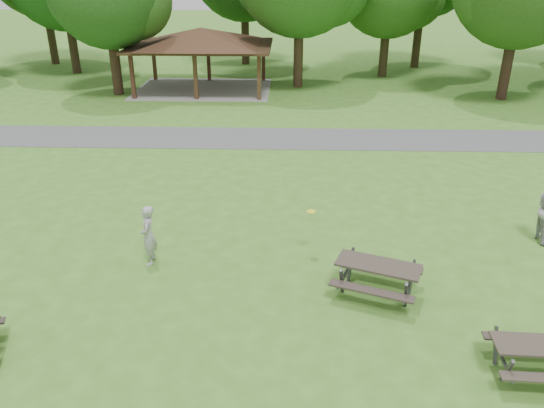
{
  "coord_description": "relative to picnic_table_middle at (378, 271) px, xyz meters",
  "views": [
    {
      "loc": [
        1.43,
        -9.52,
        7.6
      ],
      "look_at": [
        1.0,
        4.0,
        1.3
      ],
      "focal_mm": 35.0,
      "sensor_mm": 36.0,
      "label": 1
    }
  ],
  "objects": [
    {
      "name": "ground",
      "position": [
        -3.67,
        -1.59,
        -0.65
      ],
      "size": [
        160.0,
        160.0,
        0.0
      ],
      "primitive_type": "plane",
      "color": "#3C7320",
      "rests_on": "ground"
    },
    {
      "name": "picnic_table_middle",
      "position": [
        0.0,
        0.0,
        0.0
      ],
      "size": [
        2.46,
        2.23,
        0.88
      ],
      "color": "#312A23",
      "rests_on": "ground"
    },
    {
      "name": "pavilion",
      "position": [
        -7.67,
        22.41,
        2.42
      ],
      "size": [
        8.6,
        7.01,
        3.76
      ],
      "color": "#321C12",
      "rests_on": "ground"
    },
    {
      "name": "asphalt_path",
      "position": [
        -3.67,
        12.41,
        -0.64
      ],
      "size": [
        120.0,
        3.2,
        0.02
      ],
      "primitive_type": "cube",
      "color": "#4B4B4E",
      "rests_on": "ground"
    },
    {
      "name": "frisbee_in_flight",
      "position": [
        -1.58,
        1.92,
        0.67
      ],
      "size": [
        0.31,
        0.31,
        0.02
      ],
      "color": "yellow",
      "rests_on": "ground"
    },
    {
      "name": "frisbee_thrower",
      "position": [
        -5.95,
        1.29,
        0.2
      ],
      "size": [
        0.48,
        0.66,
        1.69
      ],
      "primitive_type": "imported",
      "rotation": [
        0.0,
        0.0,
        -1.45
      ],
      "color": "#A1A1A3",
      "rests_on": "ground"
    },
    {
      "name": "picnic_table_far",
      "position": [
        2.75,
        -2.74,
        -0.07
      ],
      "size": [
        1.85,
        1.52,
        0.77
      ],
      "color": "#322A24",
      "rests_on": "ground"
    }
  ]
}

